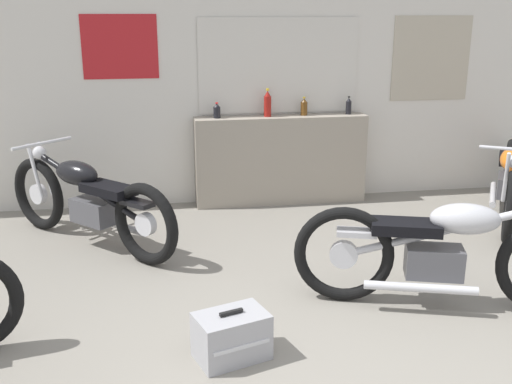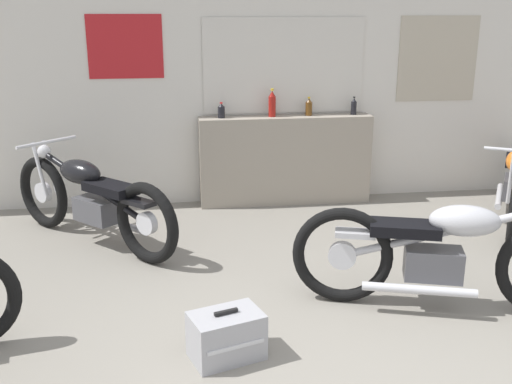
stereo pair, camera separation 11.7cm
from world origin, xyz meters
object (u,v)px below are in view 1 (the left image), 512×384
Objects in this scene: motorcycle_orange at (510,178)px; motorcycle_black at (88,200)px; hard_case_silver at (232,336)px; bottle_leftmost at (217,111)px; bottle_right_center at (349,106)px; bottle_left_center at (268,104)px; bottle_center at (304,107)px; motorcycle_silver at (445,250)px.

motorcycle_black is (-4.21, -0.08, 0.00)m from motorcycle_orange.
hard_case_silver is (1.05, -2.08, -0.28)m from motorcycle_black.
bottle_leftmost is 1.74m from motorcycle_black.
bottle_right_center is 0.10× the size of motorcycle_orange.
bottle_right_center is at bearing 20.01° from motorcycle_black.
bottle_right_center reaches higher than motorcycle_orange.
bottle_left_center is 2.20m from motorcycle_black.
bottle_center is at bearing 1.26° from bottle_leftmost.
bottle_leftmost is 0.82× the size of bottle_center.
motorcycle_orange is 1.17× the size of motorcycle_black.
bottle_right_center is at bearing 147.60° from motorcycle_orange.
bottle_right_center is at bearing 87.53° from motorcycle_silver.
bottle_left_center is 0.15× the size of motorcycle_silver.
bottle_leftmost is 3.21m from hard_case_silver.
bottle_center reaches higher than bottle_right_center.
bottle_right_center is at bearing 0.20° from bottle_left_center.
bottle_center is 0.40× the size of hard_case_silver.
motorcycle_orange is 3.79× the size of hard_case_silver.
bottle_center is 0.12× the size of motorcycle_black.
bottle_right_center is 0.39× the size of hard_case_silver.
bottle_left_center reaches higher than motorcycle_orange.
motorcycle_black is at bearing 147.77° from motorcycle_silver.
bottle_left_center is 1.53× the size of bottle_right_center.
bottle_center reaches higher than motorcycle_black.
hard_case_silver is at bearing -63.31° from motorcycle_black.
bottle_right_center is 0.12× the size of motorcycle_black.
motorcycle_orange is at bearing -32.40° from bottle_right_center.
motorcycle_silver is at bearing -73.31° from bottle_left_center.
hard_case_silver is (-1.59, -0.42, -0.29)m from motorcycle_silver.
hard_case_silver is at bearing -104.39° from bottle_left_center.
bottle_left_center is at bearing 106.69° from motorcycle_silver.
motorcycle_silver is (0.80, -2.66, -0.67)m from bottle_left_center.
bottle_center is 0.11× the size of motorcycle_orange.
motorcycle_silver is 1.67m from hard_case_silver.
bottle_right_center reaches higher than hard_case_silver.
bottle_center is at bearing 154.52° from motorcycle_orange.
hard_case_silver is at bearing -145.61° from motorcycle_orange.
bottle_center reaches higher than motorcycle_silver.
bottle_leftmost is 0.10× the size of motorcycle_black.
motorcycle_orange is at bearing 1.07° from motorcycle_black.
bottle_leftmost reaches higher than motorcycle_orange.
motorcycle_orange is at bearing 34.39° from hard_case_silver.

